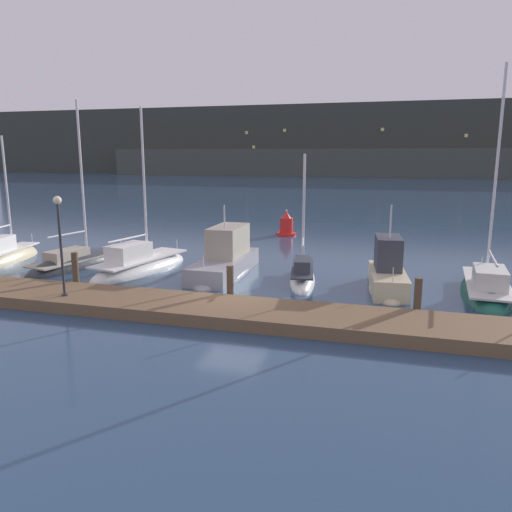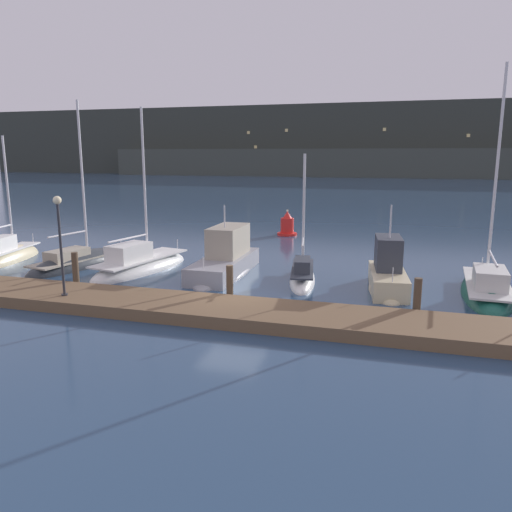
{
  "view_description": "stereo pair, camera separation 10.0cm",
  "coord_description": "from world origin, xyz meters",
  "px_view_note": "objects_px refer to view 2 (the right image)",
  "views": [
    {
      "loc": [
        6.25,
        -18.42,
        5.88
      ],
      "look_at": [
        0.0,
        3.5,
        1.2
      ],
      "focal_mm": 35.0,
      "sensor_mm": 36.0,
      "label": 1
    },
    {
      "loc": [
        6.35,
        -18.39,
        5.88
      ],
      "look_at": [
        0.0,
        3.5,
        1.2
      ],
      "focal_mm": 35.0,
      "sensor_mm": 36.0,
      "label": 2
    }
  ],
  "objects_px": {
    "sailboat_berth_7": "(487,292)",
    "dock_lamppost": "(59,229)",
    "sailboat_berth_3": "(140,268)",
    "channel_buoy": "(287,226)",
    "motorboat_berth_6": "(387,279)",
    "sailboat_berth_1": "(9,259)",
    "sailboat_berth_2": "(80,265)",
    "sailboat_berth_5": "(302,278)",
    "motorboat_berth_4": "(225,264)"
  },
  "relations": [
    {
      "from": "sailboat_berth_3",
      "to": "sailboat_berth_5",
      "type": "height_order",
      "value": "sailboat_berth_3"
    },
    {
      "from": "sailboat_berth_2",
      "to": "motorboat_berth_6",
      "type": "height_order",
      "value": "sailboat_berth_2"
    },
    {
      "from": "channel_buoy",
      "to": "dock_lamppost",
      "type": "bearing_deg",
      "value": -102.95
    },
    {
      "from": "sailboat_berth_1",
      "to": "motorboat_berth_4",
      "type": "xyz_separation_m",
      "value": [
        12.54,
        0.62,
        0.34
      ]
    },
    {
      "from": "sailboat_berth_3",
      "to": "channel_buoy",
      "type": "height_order",
      "value": "sailboat_berth_3"
    },
    {
      "from": "sailboat_berth_3",
      "to": "sailboat_berth_2",
      "type": "bearing_deg",
      "value": 179.46
    },
    {
      "from": "motorboat_berth_4",
      "to": "channel_buoy",
      "type": "relative_size",
      "value": 3.55
    },
    {
      "from": "sailboat_berth_2",
      "to": "sailboat_berth_5",
      "type": "xyz_separation_m",
      "value": [
        11.99,
        0.18,
        0.05
      ]
    },
    {
      "from": "motorboat_berth_4",
      "to": "dock_lamppost",
      "type": "distance_m",
      "value": 8.48
    },
    {
      "from": "motorboat_berth_4",
      "to": "motorboat_berth_6",
      "type": "height_order",
      "value": "motorboat_berth_6"
    },
    {
      "from": "motorboat_berth_6",
      "to": "sailboat_berth_5",
      "type": "bearing_deg",
      "value": 173.67
    },
    {
      "from": "motorboat_berth_6",
      "to": "motorboat_berth_4",
      "type": "bearing_deg",
      "value": 173.77
    },
    {
      "from": "dock_lamppost",
      "to": "sailboat_berth_5",
      "type": "bearing_deg",
      "value": 38.35
    },
    {
      "from": "sailboat_berth_3",
      "to": "sailboat_berth_5",
      "type": "relative_size",
      "value": 1.37
    },
    {
      "from": "motorboat_berth_4",
      "to": "channel_buoy",
      "type": "bearing_deg",
      "value": 88.6
    },
    {
      "from": "motorboat_berth_4",
      "to": "motorboat_berth_6",
      "type": "xyz_separation_m",
      "value": [
        7.87,
        -0.86,
        0.0
      ]
    },
    {
      "from": "sailboat_berth_3",
      "to": "sailboat_berth_7",
      "type": "height_order",
      "value": "sailboat_berth_7"
    },
    {
      "from": "sailboat_berth_2",
      "to": "dock_lamppost",
      "type": "relative_size",
      "value": 2.42
    },
    {
      "from": "motorboat_berth_4",
      "to": "channel_buoy",
      "type": "distance_m",
      "value": 12.69
    },
    {
      "from": "sailboat_berth_3",
      "to": "channel_buoy",
      "type": "relative_size",
      "value": 4.73
    },
    {
      "from": "sailboat_berth_7",
      "to": "channel_buoy",
      "type": "xyz_separation_m",
      "value": [
        -11.65,
        13.21,
        0.56
      ]
    },
    {
      "from": "sailboat_berth_3",
      "to": "motorboat_berth_6",
      "type": "height_order",
      "value": "sailboat_berth_3"
    },
    {
      "from": "sailboat_berth_7",
      "to": "sailboat_berth_5",
      "type": "bearing_deg",
      "value": 179.33
    },
    {
      "from": "sailboat_berth_2",
      "to": "sailboat_berth_3",
      "type": "height_order",
      "value": "sailboat_berth_2"
    },
    {
      "from": "motorboat_berth_4",
      "to": "sailboat_berth_1",
      "type": "bearing_deg",
      "value": -177.16
    },
    {
      "from": "sailboat_berth_1",
      "to": "channel_buoy",
      "type": "relative_size",
      "value": 4.07
    },
    {
      "from": "sailboat_berth_7",
      "to": "dock_lamppost",
      "type": "xyz_separation_m",
      "value": [
        -16.16,
        -6.39,
        2.92
      ]
    },
    {
      "from": "sailboat_berth_5",
      "to": "sailboat_berth_7",
      "type": "xyz_separation_m",
      "value": [
        7.97,
        -0.09,
        0.01
      ]
    },
    {
      "from": "sailboat_berth_5",
      "to": "motorboat_berth_6",
      "type": "distance_m",
      "value": 3.92
    },
    {
      "from": "sailboat_berth_2",
      "to": "dock_lamppost",
      "type": "bearing_deg",
      "value": -58.86
    },
    {
      "from": "sailboat_berth_7",
      "to": "channel_buoy",
      "type": "height_order",
      "value": "sailboat_berth_7"
    },
    {
      "from": "sailboat_berth_5",
      "to": "channel_buoy",
      "type": "bearing_deg",
      "value": 105.68
    },
    {
      "from": "sailboat_berth_7",
      "to": "dock_lamppost",
      "type": "relative_size",
      "value": 2.62
    },
    {
      "from": "sailboat_berth_1",
      "to": "motorboat_berth_4",
      "type": "relative_size",
      "value": 1.15
    },
    {
      "from": "dock_lamppost",
      "to": "sailboat_berth_1",
      "type": "bearing_deg",
      "value": 142.99
    },
    {
      "from": "sailboat_berth_2",
      "to": "channel_buoy",
      "type": "height_order",
      "value": "sailboat_berth_2"
    },
    {
      "from": "sailboat_berth_5",
      "to": "channel_buoy",
      "type": "relative_size",
      "value": 3.44
    },
    {
      "from": "motorboat_berth_6",
      "to": "dock_lamppost",
      "type": "relative_size",
      "value": 1.26
    },
    {
      "from": "sailboat_berth_1",
      "to": "sailboat_berth_5",
      "type": "relative_size",
      "value": 1.18
    },
    {
      "from": "sailboat_berth_3",
      "to": "channel_buoy",
      "type": "distance_m",
      "value": 14.15
    },
    {
      "from": "dock_lamppost",
      "to": "sailboat_berth_2",
      "type": "bearing_deg",
      "value": 121.14
    },
    {
      "from": "channel_buoy",
      "to": "sailboat_berth_1",
      "type": "bearing_deg",
      "value": -133.99
    },
    {
      "from": "sailboat_berth_2",
      "to": "sailboat_berth_3",
      "type": "xyz_separation_m",
      "value": [
        3.61,
        -0.03,
        0.06
      ]
    },
    {
      "from": "sailboat_berth_1",
      "to": "motorboat_berth_6",
      "type": "distance_m",
      "value": 20.41
    },
    {
      "from": "sailboat_berth_5",
      "to": "dock_lamppost",
      "type": "relative_size",
      "value": 1.67
    },
    {
      "from": "sailboat_berth_2",
      "to": "motorboat_berth_6",
      "type": "relative_size",
      "value": 1.92
    },
    {
      "from": "dock_lamppost",
      "to": "sailboat_berth_7",
      "type": "bearing_deg",
      "value": 21.57
    },
    {
      "from": "sailboat_berth_1",
      "to": "motorboat_berth_6",
      "type": "relative_size",
      "value": 1.57
    },
    {
      "from": "motorboat_berth_6",
      "to": "channel_buoy",
      "type": "xyz_separation_m",
      "value": [
        -7.56,
        13.55,
        0.21
      ]
    },
    {
      "from": "sailboat_berth_3",
      "to": "motorboat_berth_6",
      "type": "xyz_separation_m",
      "value": [
        12.26,
        -0.21,
        0.34
      ]
    }
  ]
}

